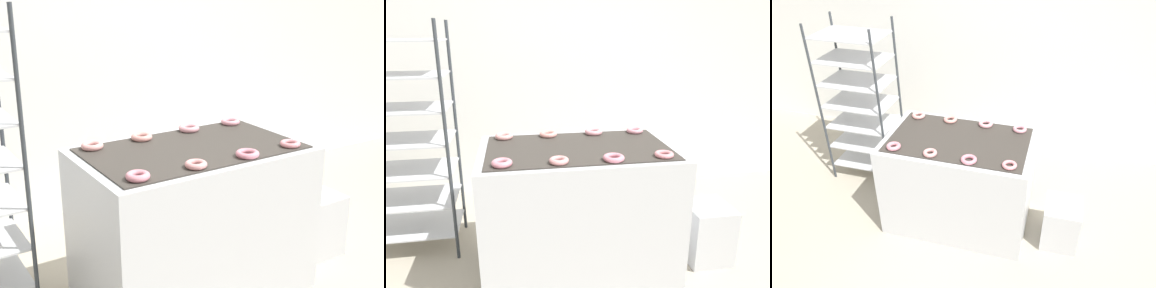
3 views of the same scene
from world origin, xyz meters
The scene contains 12 objects.
wall_back centered at (0.00, 2.12, 1.40)m, with size 8.00×0.05×2.80m.
fryer_machine centered at (0.00, 0.65, 0.45)m, with size 1.27×0.79×0.90m.
baking_rack_cart centered at (-1.19, 1.12, 0.86)m, with size 0.69×0.48×1.70m.
glaze_bin centered at (0.94, 0.60, 0.21)m, with size 0.31×0.34×0.42m.
donut_near_left centered at (-0.48, 0.37, 0.92)m, with size 0.12×0.12×0.03m, color pink.
donut_near_midleft centered at (-0.16, 0.36, 0.91)m, with size 0.11×0.11×0.03m, color #DA8F8D.
donut_near_midright centered at (0.16, 0.35, 0.91)m, with size 0.13×0.13×0.03m, color pink.
donut_near_right centered at (0.48, 0.37, 0.91)m, with size 0.12×0.12×0.03m, color pink.
donut_far_left centered at (-0.48, 0.92, 0.91)m, with size 0.12×0.12×0.03m, color #DC9591.
donut_far_midleft centered at (-0.17, 0.93, 0.91)m, with size 0.12×0.12×0.03m, color #DB9189.
donut_far_midright centered at (0.16, 0.94, 0.91)m, with size 0.13×0.13×0.03m, color pink.
donut_far_right centered at (0.48, 0.93, 0.91)m, with size 0.12×0.12×0.03m, color pink.
Camera 2 is at (-0.39, -1.65, 1.63)m, focal length 35.00 mm.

